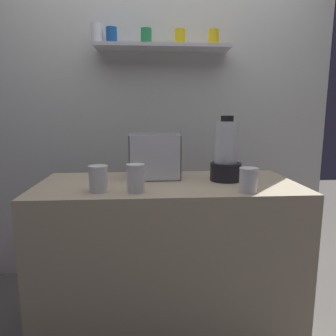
# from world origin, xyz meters

# --- Properties ---
(ground_plane) EXTENTS (8.00, 8.00, 0.00)m
(ground_plane) POSITION_xyz_m (0.00, 0.00, 0.00)
(ground_plane) COLOR slate
(counter) EXTENTS (1.40, 0.64, 0.90)m
(counter) POSITION_xyz_m (0.00, 0.00, 0.45)
(counter) COLOR tan
(counter) RESTS_ON ground_plane
(back_wall_unit) EXTENTS (2.60, 0.24, 2.50)m
(back_wall_unit) POSITION_xyz_m (-0.00, 0.77, 1.27)
(back_wall_unit) COLOR silver
(back_wall_unit) RESTS_ON ground_plane
(carrot_display_bin) EXTENTS (0.29, 0.22, 0.25)m
(carrot_display_bin) POSITION_xyz_m (-0.07, 0.13, 0.98)
(carrot_display_bin) COLOR white
(carrot_display_bin) RESTS_ON counter
(blender_pitcher) EXTENTS (0.17, 0.17, 0.36)m
(blender_pitcher) POSITION_xyz_m (0.32, 0.03, 1.04)
(blender_pitcher) COLOR black
(blender_pitcher) RESTS_ON counter
(juice_cup_pomegranate_far_left) EXTENTS (0.09, 0.09, 0.13)m
(juice_cup_pomegranate_far_left) POSITION_xyz_m (-0.35, -0.17, 0.96)
(juice_cup_pomegranate_far_left) COLOR white
(juice_cup_pomegranate_far_left) RESTS_ON counter
(juice_cup_pomegranate_left) EXTENTS (0.09, 0.09, 0.13)m
(juice_cup_pomegranate_left) POSITION_xyz_m (-0.17, -0.19, 0.96)
(juice_cup_pomegranate_left) COLOR white
(juice_cup_pomegranate_left) RESTS_ON counter
(juice_cup_pomegranate_middle) EXTENTS (0.09, 0.09, 0.12)m
(juice_cup_pomegranate_middle) POSITION_xyz_m (0.37, -0.24, 0.95)
(juice_cup_pomegranate_middle) COLOR white
(juice_cup_pomegranate_middle) RESTS_ON counter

